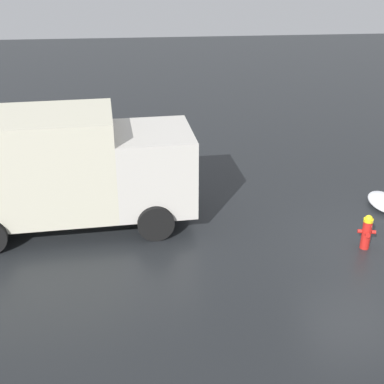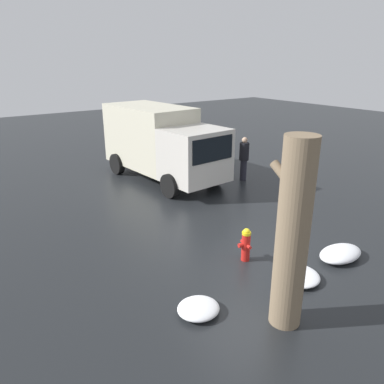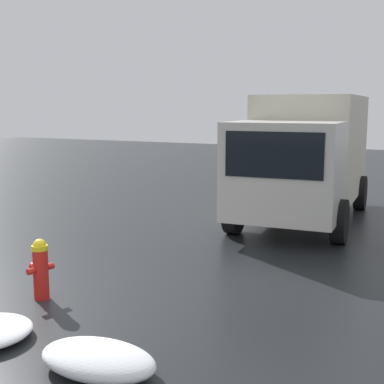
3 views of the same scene
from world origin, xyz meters
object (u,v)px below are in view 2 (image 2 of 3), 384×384
Objects in this scene: delivery_truck at (161,141)px; pedestrian at (244,157)px; tree_trunk at (292,235)px; fire_hydrant at (246,244)px.

delivery_truck reaches higher than pedestrian.
tree_trunk reaches higher than delivery_truck.
pedestrian is at bearing 136.63° from delivery_truck.
fire_hydrant is 0.48× the size of pedestrian.
delivery_truck is 3.49m from pedestrian.
delivery_truck is at bearing -91.42° from fire_hydrant.
delivery_truck is at bearing 134.11° from pedestrian.
pedestrian is (7.08, -5.54, -0.86)m from tree_trunk.
fire_hydrant is at bearing -24.94° from tree_trunk.
tree_trunk is 2.02× the size of pedestrian.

